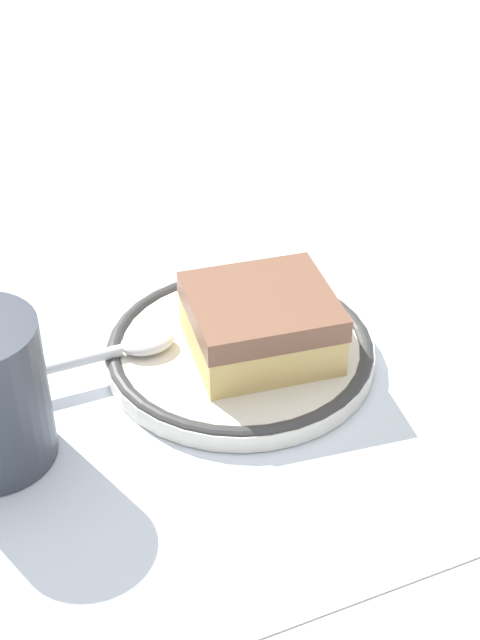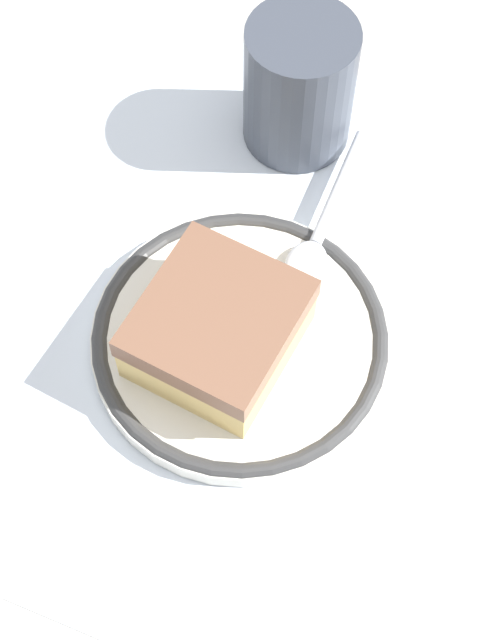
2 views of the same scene
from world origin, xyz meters
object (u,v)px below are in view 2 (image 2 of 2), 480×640
object	(u,v)px
cake_slice	(218,329)
spoon	(312,234)
cup	(299,93)
plate	(240,340)

from	to	relation	value
cake_slice	spoon	world-z (taller)	cake_slice
spoon	cup	world-z (taller)	cup
cake_slice	spoon	bearing A→B (deg)	74.22
spoon	cup	xyz separation A→B (m)	(-0.04, 0.08, 0.02)
cup	plate	bearing A→B (deg)	-81.33
spoon	cup	size ratio (longest dim) A/B	1.40
spoon	cup	bearing A→B (deg)	115.97
cake_slice	cup	distance (m)	0.17
plate	cup	size ratio (longest dim) A/B	1.95
plate	cup	distance (m)	0.17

